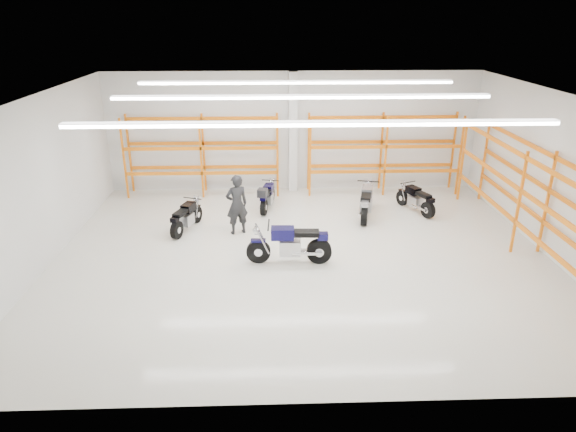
{
  "coord_description": "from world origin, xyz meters",
  "views": [
    {
      "loc": [
        -0.86,
        -13.23,
        6.49
      ],
      "look_at": [
        -0.38,
        0.5,
        1.01
      ],
      "focal_mm": 32.0,
      "sensor_mm": 36.0,
      "label": 1
    }
  ],
  "objects_px": {
    "motorcycle_back_c": "(366,203)",
    "motorcycle_back_d": "(417,200)",
    "motorcycle_back_b": "(267,197)",
    "structural_column": "(293,133)",
    "motorcycle_back_a": "(185,218)",
    "motorcycle_main": "(293,245)",
    "standing_man": "(237,205)"
  },
  "relations": [
    {
      "from": "structural_column",
      "to": "motorcycle_back_a",
      "type": "bearing_deg",
      "value": -131.94
    },
    {
      "from": "motorcycle_back_c",
      "to": "structural_column",
      "type": "bearing_deg",
      "value": 127.98
    },
    {
      "from": "motorcycle_back_c",
      "to": "motorcycle_back_d",
      "type": "xyz_separation_m",
      "value": [
        1.84,
        0.41,
        -0.07
      ]
    },
    {
      "from": "motorcycle_back_b",
      "to": "structural_column",
      "type": "xyz_separation_m",
      "value": [
        1.01,
        2.18,
        1.77
      ]
    },
    {
      "from": "motorcycle_main",
      "to": "structural_column",
      "type": "bearing_deg",
      "value": 87.46
    },
    {
      "from": "standing_man",
      "to": "motorcycle_back_a",
      "type": "bearing_deg",
      "value": -27.87
    },
    {
      "from": "motorcycle_back_c",
      "to": "structural_column",
      "type": "xyz_separation_m",
      "value": [
        -2.33,
        2.99,
        1.73
      ]
    },
    {
      "from": "motorcycle_back_d",
      "to": "structural_column",
      "type": "distance_m",
      "value": 5.22
    },
    {
      "from": "motorcycle_back_c",
      "to": "motorcycle_back_b",
      "type": "bearing_deg",
      "value": 166.38
    },
    {
      "from": "motorcycle_main",
      "to": "motorcycle_back_c",
      "type": "xyz_separation_m",
      "value": [
        2.61,
        3.3,
        -0.03
      ]
    },
    {
      "from": "motorcycle_back_b",
      "to": "motorcycle_back_c",
      "type": "distance_m",
      "value": 3.44
    },
    {
      "from": "motorcycle_back_c",
      "to": "structural_column",
      "type": "relative_size",
      "value": 0.49
    },
    {
      "from": "motorcycle_back_c",
      "to": "standing_man",
      "type": "height_order",
      "value": "standing_man"
    },
    {
      "from": "motorcycle_back_b",
      "to": "motorcycle_back_d",
      "type": "bearing_deg",
      "value": -4.43
    },
    {
      "from": "motorcycle_back_a",
      "to": "motorcycle_back_d",
      "type": "xyz_separation_m",
      "value": [
        7.74,
        1.39,
        0.0
      ]
    },
    {
      "from": "motorcycle_main",
      "to": "motorcycle_back_c",
      "type": "relative_size",
      "value": 1.07
    },
    {
      "from": "standing_man",
      "to": "motorcycle_back_c",
      "type": "bearing_deg",
      "value": 174.37
    },
    {
      "from": "standing_man",
      "to": "motorcycle_back_d",
      "type": "bearing_deg",
      "value": 173.49
    },
    {
      "from": "motorcycle_back_a",
      "to": "motorcycle_back_d",
      "type": "relative_size",
      "value": 1.03
    },
    {
      "from": "motorcycle_back_b",
      "to": "structural_column",
      "type": "relative_size",
      "value": 0.43
    },
    {
      "from": "motorcycle_back_d",
      "to": "standing_man",
      "type": "relative_size",
      "value": 0.95
    },
    {
      "from": "motorcycle_back_c",
      "to": "motorcycle_back_d",
      "type": "height_order",
      "value": "motorcycle_back_c"
    },
    {
      "from": "motorcycle_main",
      "to": "motorcycle_back_a",
      "type": "bearing_deg",
      "value": 144.79
    },
    {
      "from": "motorcycle_back_b",
      "to": "motorcycle_back_d",
      "type": "distance_m",
      "value": 5.19
    },
    {
      "from": "motorcycle_main",
      "to": "motorcycle_back_a",
      "type": "xyz_separation_m",
      "value": [
        -3.29,
        2.32,
        -0.1
      ]
    },
    {
      "from": "motorcycle_back_b",
      "to": "structural_column",
      "type": "bearing_deg",
      "value": 65.11
    },
    {
      "from": "motorcycle_back_a",
      "to": "structural_column",
      "type": "distance_m",
      "value": 5.63
    },
    {
      "from": "structural_column",
      "to": "motorcycle_back_c",
      "type": "bearing_deg",
      "value": -52.02
    },
    {
      "from": "motorcycle_back_b",
      "to": "standing_man",
      "type": "relative_size",
      "value": 1.02
    },
    {
      "from": "motorcycle_main",
      "to": "structural_column",
      "type": "xyz_separation_m",
      "value": [
        0.28,
        6.29,
        1.71
      ]
    },
    {
      "from": "motorcycle_back_b",
      "to": "structural_column",
      "type": "distance_m",
      "value": 2.98
    },
    {
      "from": "motorcycle_back_a",
      "to": "motorcycle_back_c",
      "type": "height_order",
      "value": "motorcycle_back_c"
    }
  ]
}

